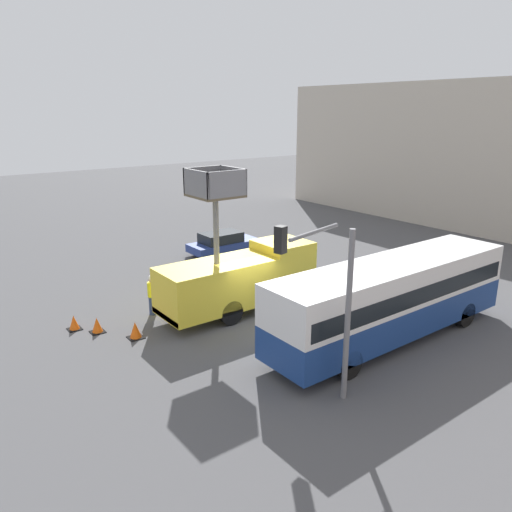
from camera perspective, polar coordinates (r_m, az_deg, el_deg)
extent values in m
plane|color=#4C4C4F|center=(21.78, -0.08, -7.44)|extent=(120.00, 120.00, 0.00)
cube|color=yellow|center=(23.74, 3.04, -1.08)|extent=(2.35, 2.21, 2.39)
cube|color=yellow|center=(21.74, -4.44, -3.34)|extent=(2.35, 5.15, 1.98)
cube|color=red|center=(20.90, -10.26, -6.88)|extent=(2.30, 0.10, 0.24)
cylinder|color=black|center=(24.85, 1.48, -3.02)|extent=(0.30, 1.08, 1.08)
cylinder|color=black|center=(23.38, 4.61, -4.34)|extent=(0.30, 1.08, 1.08)
cylinder|color=black|center=(22.88, -5.78, -4.85)|extent=(0.30, 1.08, 1.08)
cylinder|color=black|center=(21.28, -2.89, -6.47)|extent=(0.30, 1.08, 1.08)
cylinder|color=slate|center=(21.04, -4.58, 2.91)|extent=(0.24, 0.24, 2.89)
cube|color=brown|center=(20.75, -4.68, 6.92)|extent=(1.92, 1.88, 0.10)
cube|color=slate|center=(21.44, -6.05, 8.75)|extent=(0.08, 1.88, 1.05)
cube|color=slate|center=(19.89, -3.28, 8.22)|extent=(0.08, 1.88, 1.05)
cube|color=slate|center=(21.15, -2.64, 8.72)|extent=(1.92, 0.08, 1.05)
cube|color=slate|center=(20.20, -6.89, 8.25)|extent=(1.92, 0.08, 1.05)
cube|color=navy|center=(20.46, 15.11, -6.42)|extent=(2.54, 11.45, 1.24)
cube|color=silver|center=(19.98, 15.40, -2.78)|extent=(2.54, 11.45, 1.51)
cube|color=black|center=(20.05, 15.35, -3.39)|extent=(2.56, 10.99, 0.67)
cylinder|color=black|center=(23.96, 18.20, -4.67)|extent=(0.30, 1.05, 1.05)
cylinder|color=black|center=(22.88, 22.79, -6.17)|extent=(0.30, 1.05, 1.05)
cylinder|color=black|center=(18.94, 5.50, -9.60)|extent=(0.30, 1.05, 1.05)
cylinder|color=black|center=(17.55, 10.55, -12.06)|extent=(0.30, 1.05, 1.05)
cylinder|color=slate|center=(15.47, 10.44, -6.91)|extent=(0.18, 0.18, 5.51)
cylinder|color=slate|center=(15.32, 6.72, 2.72)|extent=(0.72, 2.54, 0.13)
cube|color=black|center=(16.14, 2.83, 1.88)|extent=(0.39, 0.39, 0.90)
sphere|color=red|center=(16.08, 2.84, 2.74)|extent=(0.20, 0.20, 0.20)
cylinder|color=navy|center=(22.79, -11.73, -5.54)|extent=(0.32, 0.32, 0.84)
cylinder|color=yellow|center=(22.52, -11.84, -3.76)|extent=(0.38, 0.38, 0.67)
sphere|color=tan|center=(22.37, -11.90, -2.69)|extent=(0.23, 0.23, 0.23)
sphere|color=white|center=(22.34, -11.92, -2.44)|extent=(0.24, 0.24, 0.24)
cylinder|color=navy|center=(21.66, 5.59, -6.44)|extent=(0.32, 0.32, 0.85)
cylinder|color=yellow|center=(21.38, 5.64, -4.57)|extent=(0.38, 0.38, 0.67)
sphere|color=tan|center=(21.22, 5.68, -3.44)|extent=(0.23, 0.23, 0.23)
sphere|color=white|center=(21.19, 5.68, -3.18)|extent=(0.24, 0.24, 0.24)
cube|color=black|center=(20.85, -13.56, -9.03)|extent=(0.60, 0.60, 0.03)
cone|color=#F25B0F|center=(20.71, -13.63, -8.21)|extent=(0.48, 0.48, 0.68)
cube|color=black|center=(21.75, -17.64, -8.26)|extent=(0.56, 0.56, 0.03)
cone|color=#F25B0F|center=(21.63, -17.71, -7.53)|extent=(0.45, 0.45, 0.64)
cube|color=black|center=(22.32, -20.01, -7.84)|extent=(0.54, 0.54, 0.03)
cone|color=#F25B0F|center=(22.21, -20.09, -7.15)|extent=(0.43, 0.43, 0.62)
cube|color=navy|center=(31.73, -3.68, 1.24)|extent=(1.86, 4.54, 0.49)
cube|color=black|center=(31.47, -4.04, 2.15)|extent=(1.63, 2.50, 0.62)
cylinder|color=black|center=(33.19, -2.42, 1.59)|extent=(0.22, 0.64, 0.64)
cylinder|color=black|center=(31.91, -0.76, 1.00)|extent=(0.22, 0.64, 0.64)
cylinder|color=black|center=(31.73, -6.60, 0.80)|extent=(0.22, 0.64, 0.64)
cylinder|color=black|center=(30.40, -5.04, 0.14)|extent=(0.22, 0.64, 0.64)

